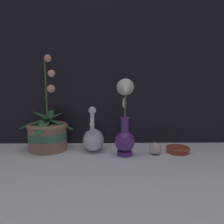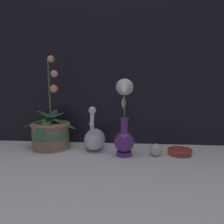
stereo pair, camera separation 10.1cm
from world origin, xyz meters
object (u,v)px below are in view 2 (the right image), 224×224
at_px(swan_figurine, 95,138).
at_px(glass_sphere, 156,150).
at_px(amber_dish, 180,151).
at_px(orchid_potted_plant, 51,132).
at_px(blue_vase, 124,126).

relative_size(swan_figurine, glass_sphere, 3.95).
xyz_separation_m(swan_figurine, amber_dish, (0.39, -0.04, -0.04)).
relative_size(orchid_potted_plant, blue_vase, 1.33).
bearing_deg(swan_figurine, amber_dish, -6.40).
relative_size(swan_figurine, blue_vase, 0.64).
xyz_separation_m(glass_sphere, amber_dish, (0.11, 0.02, -0.01)).
xyz_separation_m(orchid_potted_plant, amber_dish, (0.61, -0.05, -0.07)).
xyz_separation_m(orchid_potted_plant, swan_figurine, (0.22, -0.01, -0.02)).
xyz_separation_m(blue_vase, amber_dish, (0.25, 0.05, -0.12)).
bearing_deg(orchid_potted_plant, glass_sphere, -8.67).
bearing_deg(amber_dish, orchid_potted_plant, 175.08).
relative_size(glass_sphere, amber_dish, 0.50).
bearing_deg(orchid_potted_plant, blue_vase, -15.08).
relative_size(swan_figurine, amber_dish, 1.98).
height_order(glass_sphere, amber_dish, glass_sphere).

